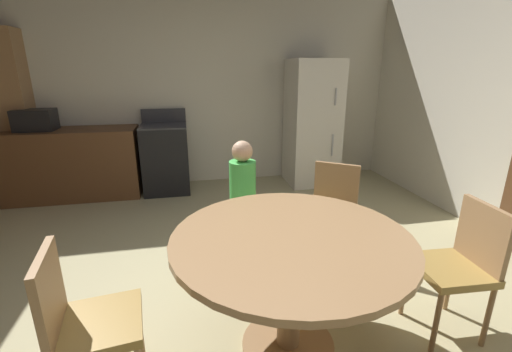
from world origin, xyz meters
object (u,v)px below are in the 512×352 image
refrigerator (312,124)px  person_child (243,200)px  dining_table (291,259)px  chair_west (82,319)px  microwave (35,120)px  chair_northeast (332,208)px  oven_range (166,158)px  chair_east (461,261)px

refrigerator → person_child: (-1.35, -1.99, -0.30)m
dining_table → chair_west: size_ratio=1.55×
microwave → person_child: 3.06m
microwave → person_child: size_ratio=0.40×
chair_northeast → person_child: 0.76m
dining_table → chair_northeast: size_ratio=1.55×
chair_west → dining_table: bearing=-0.0°
microwave → person_child: microwave is taller
oven_range → chair_east: bearing=-58.4°
chair_northeast → person_child: (-0.75, 0.14, 0.08)m
refrigerator → chair_northeast: (-0.60, -2.12, -0.38)m
refrigerator → microwave: size_ratio=4.00×
refrigerator → chair_northeast: 2.24m
dining_table → chair_east: bearing=-3.4°
chair_east → person_child: person_child is taller
microwave → person_child: bearing=-42.2°
chair_east → person_child: size_ratio=0.80×
person_child → dining_table: bearing=0.0°
chair_northeast → chair_east: size_ratio=1.00×
chair_northeast → microwave: bearing=-89.8°
refrigerator → dining_table: bearing=-112.5°
chair_west → oven_range: bearing=78.2°
chair_west → person_child: (0.97, 1.16, 0.08)m
chair_northeast → dining_table: bearing=0.0°
refrigerator → chair_northeast: size_ratio=2.02×
oven_range → refrigerator: 2.11m
refrigerator → chair_east: refrigerator is taller
chair_west → chair_east: (2.16, 0.08, 0.00)m
oven_range → chair_west: 3.21m
chair_northeast → person_child: person_child is taller
microwave → dining_table: bearing=-52.4°
dining_table → person_child: bearing=95.9°
dining_table → oven_range: bearing=105.2°
chair_northeast → chair_east: (0.44, -0.94, 0.00)m
chair_east → refrigerator: bearing=-89.5°
refrigerator → microwave: bearing=179.2°
oven_range → dining_table: (0.83, -3.06, 0.14)m
oven_range → chair_west: (-0.25, -3.20, 0.03)m
oven_range → refrigerator: size_ratio=0.62×
chair_northeast → chair_east: same height
refrigerator → chair_northeast: bearing=-105.7°
chair_east → oven_range: bearing=-55.0°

